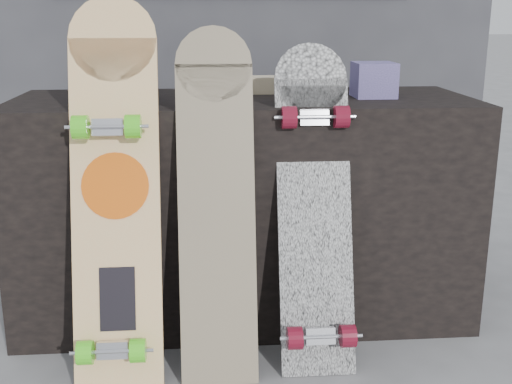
{
  "coord_description": "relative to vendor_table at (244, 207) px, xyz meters",
  "views": [
    {
      "loc": [
        -0.14,
        -1.74,
        1.09
      ],
      "look_at": [
        0.02,
        0.2,
        0.54
      ],
      "focal_mm": 45.0,
      "sensor_mm": 36.0,
      "label": 1
    }
  ],
  "objects": [
    {
      "name": "longboard_geisha",
      "position": [
        -0.41,
        -0.35,
        0.2
      ],
      "size": [
        0.26,
        0.35,
        1.14
      ],
      "rotation": [
        -0.28,
        0.0,
        0.0
      ],
      "color": "beige",
      "rests_on": "ground"
    },
    {
      "name": "merch_box_flat",
      "position": [
        0.05,
        0.13,
        0.43
      ],
      "size": [
        0.22,
        0.1,
        0.06
      ],
      "primitive_type": "cube",
      "color": "#D1B78C",
      "rests_on": "vendor_table"
    },
    {
      "name": "merch_box_small",
      "position": [
        0.46,
        -0.02,
        0.46
      ],
      "size": [
        0.14,
        0.14,
        0.12
      ],
      "primitive_type": "cube",
      "color": "navy",
      "rests_on": "vendor_table"
    },
    {
      "name": "skateboard_dark",
      "position": [
        -0.42,
        -0.39,
        0.11
      ],
      "size": [
        0.22,
        0.35,
        0.98
      ],
      "rotation": [
        -0.28,
        0.0,
        0.0
      ],
      "color": "black",
      "rests_on": "ground"
    },
    {
      "name": "longboard_celtic",
      "position": [
        -0.11,
        -0.37,
        0.16
      ],
      "size": [
        0.23,
        0.3,
        1.05
      ],
      "rotation": [
        -0.26,
        0.0,
        0.0
      ],
      "color": "#CEB78D",
      "rests_on": "ground"
    },
    {
      "name": "ground",
      "position": [
        0.0,
        -0.5,
        -0.4
      ],
      "size": [
        60.0,
        60.0,
        0.0
      ],
      "primitive_type": "plane",
      "color": "slate",
      "rests_on": "ground"
    },
    {
      "name": "longboard_cascadia",
      "position": [
        0.2,
        -0.35,
        0.11
      ],
      "size": [
        0.23,
        0.38,
        1.0
      ],
      "rotation": [
        -0.31,
        0.0,
        0.0
      ],
      "color": "silver",
      "rests_on": "ground"
    },
    {
      "name": "vendor_table",
      "position": [
        0.0,
        0.0,
        0.0
      ],
      "size": [
        1.6,
        0.6,
        0.8
      ],
      "primitive_type": "cube",
      "color": "black",
      "rests_on": "ground"
    },
    {
      "name": "merch_box_purple",
      "position": [
        -0.44,
        0.0,
        0.45
      ],
      "size": [
        0.18,
        0.12,
        0.1
      ],
      "primitive_type": "cube",
      "color": "navy",
      "rests_on": "vendor_table"
    },
    {
      "name": "booth",
      "position": [
        0.0,
        0.85,
        0.7
      ],
      "size": [
        2.4,
        0.22,
        2.2
      ],
      "color": "#36363B",
      "rests_on": "ground"
    }
  ]
}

